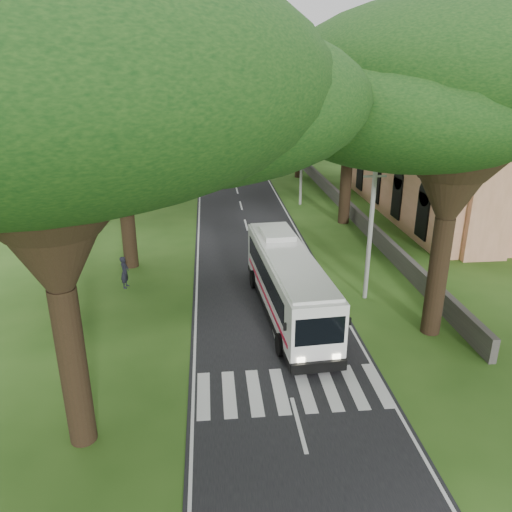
{
  "coord_description": "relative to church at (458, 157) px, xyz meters",
  "views": [
    {
      "loc": [
        -2.93,
        -18.32,
        12.04
      ],
      "look_at": [
        -0.44,
        7.29,
        2.2
      ],
      "focal_mm": 35.0,
      "sensor_mm": 36.0,
      "label": 1
    }
  ],
  "objects": [
    {
      "name": "pole_near",
      "position": [
        -12.36,
        -15.55,
        -0.73
      ],
      "size": [
        1.6,
        0.24,
        8.0
      ],
      "color": "gray",
      "rests_on": "ground"
    },
    {
      "name": "pole_far",
      "position": [
        -12.36,
        24.45,
        -0.73
      ],
      "size": [
        1.6,
        0.24,
        8.0
      ],
      "color": "gray",
      "rests_on": "ground"
    },
    {
      "name": "distant_car_a",
      "position": [
        -19.66,
        14.81,
        -4.21
      ],
      "size": [
        1.58,
        3.9,
        1.33
      ],
      "primitive_type": "imported",
      "rotation": [
        0.0,
        0.0,
        3.14
      ],
      "color": "#9D9DA1",
      "rests_on": "road"
    },
    {
      "name": "pole_mid",
      "position": [
        -12.36,
        4.45,
        -0.73
      ],
      "size": [
        1.6,
        0.24,
        8.0
      ],
      "color": "gray",
      "rests_on": "ground"
    },
    {
      "name": "distant_car_c",
      "position": [
        -17.03,
        33.0,
        -4.16
      ],
      "size": [
        2.86,
        5.26,
        1.45
      ],
      "primitive_type": "imported",
      "rotation": [
        0.0,
        0.0,
        3.32
      ],
      "color": "maroon",
      "rests_on": "road"
    },
    {
      "name": "tree_l_midb",
      "position": [
        -25.36,
        8.45,
        6.59
      ],
      "size": [
        13.73,
        13.73,
        14.56
      ],
      "color": "black",
      "rests_on": "ground"
    },
    {
      "name": "coach_bus",
      "position": [
        -16.95,
        -17.02,
        -3.11
      ],
      "size": [
        3.26,
        11.45,
        3.34
      ],
      "rotation": [
        0.0,
        0.0,
        0.07
      ],
      "color": "white",
      "rests_on": "ground"
    },
    {
      "name": "tree_r_midb",
      "position": [
        -10.36,
        16.45,
        6.67
      ],
      "size": [
        15.87,
        15.87,
        15.02
      ],
      "color": "black",
      "rests_on": "ground"
    },
    {
      "name": "church",
      "position": [
        0.0,
        0.0,
        0.0
      ],
      "size": [
        14.0,
        24.0,
        11.6
      ],
      "color": "tan",
      "rests_on": "ground"
    },
    {
      "name": "crosswalk",
      "position": [
        -17.86,
        -23.55,
        -4.91
      ],
      "size": [
        8.0,
        3.0,
        0.01
      ],
      "primitive_type": "cube",
      "color": "silver",
      "rests_on": "ground"
    },
    {
      "name": "pedestrian",
      "position": [
        -25.75,
        -12.83,
        -3.96
      ],
      "size": [
        0.56,
        0.76,
        1.89
      ],
      "primitive_type": "imported",
      "rotation": [
        0.0,
        0.0,
        1.4
      ],
      "color": "black",
      "rests_on": "ground"
    },
    {
      "name": "tree_r_far",
      "position": [
        -9.36,
        34.45,
        5.67
      ],
      "size": [
        13.2,
        13.2,
        13.53
      ],
      "color": "black",
      "rests_on": "ground"
    },
    {
      "name": "tree_l_near",
      "position": [
        -25.36,
        -25.55,
        6.65
      ],
      "size": [
        15.9,
        15.9,
        15.01
      ],
      "color": "black",
      "rests_on": "ground"
    },
    {
      "name": "tree_l_mida",
      "position": [
        -25.86,
        -9.55,
        6.03
      ],
      "size": [
        12.77,
        12.77,
        13.82
      ],
      "color": "black",
      "rests_on": "ground"
    },
    {
      "name": "road",
      "position": [
        -17.86,
        3.45,
        -4.9
      ],
      "size": [
        8.0,
        120.0,
        0.04
      ],
      "primitive_type": "cube",
      "color": "black",
      "rests_on": "ground"
    },
    {
      "name": "tree_r_near",
      "position": [
        -10.36,
        -19.55,
        6.66
      ],
      "size": [
        14.84,
        14.84,
        14.83
      ],
      "color": "black",
      "rests_on": "ground"
    },
    {
      "name": "property_wall",
      "position": [
        -8.86,
        2.45,
        -4.31
      ],
      "size": [
        0.35,
        50.0,
        1.2
      ],
      "primitive_type": "cube",
      "color": "#383533",
      "rests_on": "ground"
    },
    {
      "name": "ground",
      "position": [
        -17.86,
        -21.55,
        -4.91
      ],
      "size": [
        140.0,
        140.0,
        0.0
      ],
      "primitive_type": "plane",
      "color": "#284C15",
      "rests_on": "ground"
    },
    {
      "name": "tree_r_mida",
      "position": [
        -9.86,
        -1.55,
        6.06
      ],
      "size": [
        12.65,
        12.65,
        13.83
      ],
      "color": "black",
      "rests_on": "ground"
    },
    {
      "name": "tree_l_far",
      "position": [
        -26.36,
        26.45,
        6.74
      ],
      "size": [
        15.57,
        15.57,
        15.04
      ],
      "color": "black",
      "rests_on": "ground"
    },
    {
      "name": "distant_car_b",
      "position": [
        -18.85,
        30.6,
        -4.16
      ],
      "size": [
        1.8,
        4.45,
        1.44
      ],
      "primitive_type": "imported",
      "rotation": [
        0.0,
        0.0,
        0.07
      ],
      "color": "navy",
      "rests_on": "road"
    }
  ]
}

